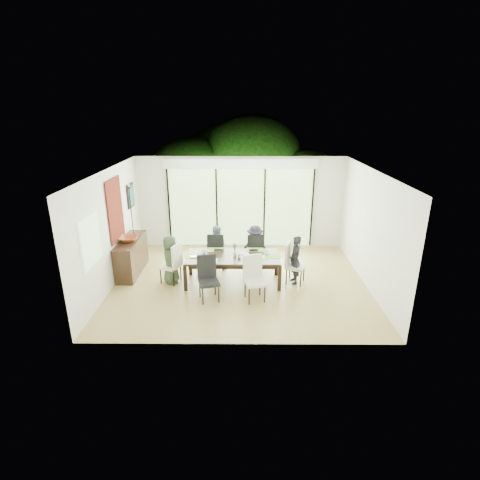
{
  "coord_description": "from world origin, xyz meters",
  "views": [
    {
      "loc": [
        0.06,
        -8.19,
        4.04
      ],
      "look_at": [
        0.0,
        0.25,
        1.0
      ],
      "focal_mm": 28.0,
      "sensor_mm": 36.0,
      "label": 1
    }
  ],
  "objects_px": {
    "chair_left_end": "(170,263)",
    "cup_c": "(266,253)",
    "cup_b": "(239,256)",
    "sideboard": "(132,256)",
    "chair_near_right": "(255,279)",
    "laptop": "(196,257)",
    "table_top": "(233,257)",
    "chair_far_left": "(216,250)",
    "person_far_left": "(216,247)",
    "cup_a": "(204,252)",
    "vase": "(235,253)",
    "chair_far_right": "(255,250)",
    "bowl": "(128,239)",
    "person_far_right": "(255,247)",
    "chair_right_end": "(296,263)",
    "person_left_end": "(171,260)",
    "chair_near_left": "(209,279)",
    "person_right_end": "(295,260)"
  },
  "relations": [
    {
      "from": "person_far_right",
      "to": "cup_b",
      "type": "distance_m",
      "value": 1.02
    },
    {
      "from": "cup_a",
      "to": "cup_c",
      "type": "height_order",
      "value": "same"
    },
    {
      "from": "person_far_left",
      "to": "cup_c",
      "type": "distance_m",
      "value": 1.45
    },
    {
      "from": "chair_near_right",
      "to": "sideboard",
      "type": "relative_size",
      "value": 0.64
    },
    {
      "from": "chair_far_left",
      "to": "vase",
      "type": "xyz_separation_m",
      "value": [
        0.5,
        -0.8,
        0.24
      ]
    },
    {
      "from": "person_right_end",
      "to": "cup_b",
      "type": "distance_m",
      "value": 1.34
    },
    {
      "from": "cup_c",
      "to": "bowl",
      "type": "distance_m",
      "value": 3.42
    },
    {
      "from": "chair_far_right",
      "to": "chair_far_left",
      "type": "bearing_deg",
      "value": -4.12
    },
    {
      "from": "table_top",
      "to": "chair_near_left",
      "type": "height_order",
      "value": "chair_near_left"
    },
    {
      "from": "chair_right_end",
      "to": "laptop",
      "type": "distance_m",
      "value": 2.36
    },
    {
      "from": "person_far_left",
      "to": "sideboard",
      "type": "distance_m",
      "value": 2.16
    },
    {
      "from": "chair_far_left",
      "to": "cup_b",
      "type": "height_order",
      "value": "chair_far_left"
    },
    {
      "from": "chair_far_right",
      "to": "chair_near_right",
      "type": "xyz_separation_m",
      "value": [
        -0.05,
        -1.72,
        0.0
      ]
    },
    {
      "from": "cup_b",
      "to": "sideboard",
      "type": "relative_size",
      "value": 0.06
    },
    {
      "from": "person_far_left",
      "to": "cup_a",
      "type": "distance_m",
      "value": 0.74
    },
    {
      "from": "person_far_left",
      "to": "vase",
      "type": "height_order",
      "value": "person_far_left"
    },
    {
      "from": "chair_far_left",
      "to": "cup_c",
      "type": "relative_size",
      "value": 8.87
    },
    {
      "from": "bowl",
      "to": "chair_right_end",
      "type": "bearing_deg",
      "value": -6.72
    },
    {
      "from": "chair_left_end",
      "to": "vase",
      "type": "relative_size",
      "value": 9.17
    },
    {
      "from": "table_top",
      "to": "sideboard",
      "type": "relative_size",
      "value": 1.4
    },
    {
      "from": "cup_a",
      "to": "cup_b",
      "type": "distance_m",
      "value": 0.89
    },
    {
      "from": "person_left_end",
      "to": "cup_b",
      "type": "height_order",
      "value": "person_left_end"
    },
    {
      "from": "chair_near_left",
      "to": "person_far_left",
      "type": "xyz_separation_m",
      "value": [
        0.05,
        1.7,
        0.09
      ]
    },
    {
      "from": "chair_left_end",
      "to": "cup_c",
      "type": "xyz_separation_m",
      "value": [
        2.3,
        0.1,
        0.23
      ]
    },
    {
      "from": "chair_far_right",
      "to": "cup_b",
      "type": "xyz_separation_m",
      "value": [
        -0.4,
        -0.95,
        0.23
      ]
    },
    {
      "from": "table_top",
      "to": "bowl",
      "type": "relative_size",
      "value": 4.7
    },
    {
      "from": "chair_left_end",
      "to": "chair_far_right",
      "type": "distance_m",
      "value": 2.22
    },
    {
      "from": "cup_b",
      "to": "chair_near_right",
      "type": "bearing_deg",
      "value": -65.56
    },
    {
      "from": "chair_right_end",
      "to": "person_far_right",
      "type": "height_order",
      "value": "person_far_right"
    },
    {
      "from": "chair_left_end",
      "to": "bowl",
      "type": "distance_m",
      "value": 1.27
    },
    {
      "from": "chair_far_left",
      "to": "person_left_end",
      "type": "height_order",
      "value": "person_left_end"
    },
    {
      "from": "chair_left_end",
      "to": "chair_near_right",
      "type": "bearing_deg",
      "value": 86.44
    },
    {
      "from": "chair_right_end",
      "to": "chair_far_left",
      "type": "height_order",
      "value": "same"
    },
    {
      "from": "chair_far_left",
      "to": "vase",
      "type": "height_order",
      "value": "chair_far_left"
    },
    {
      "from": "chair_right_end",
      "to": "sideboard",
      "type": "height_order",
      "value": "chair_right_end"
    },
    {
      "from": "chair_far_right",
      "to": "laptop",
      "type": "distance_m",
      "value": 1.7
    },
    {
      "from": "chair_near_left",
      "to": "person_right_end",
      "type": "height_order",
      "value": "person_right_end"
    },
    {
      "from": "laptop",
      "to": "table_top",
      "type": "bearing_deg",
      "value": -5.6
    },
    {
      "from": "chair_far_left",
      "to": "person_far_right",
      "type": "distance_m",
      "value": 1.0
    },
    {
      "from": "laptop",
      "to": "chair_left_end",
      "type": "bearing_deg",
      "value": 158.94
    },
    {
      "from": "chair_near_left",
      "to": "sideboard",
      "type": "bearing_deg",
      "value": 128.84
    },
    {
      "from": "chair_far_left",
      "to": "person_left_end",
      "type": "xyz_separation_m",
      "value": [
        -1.03,
        -0.85,
        0.09
      ]
    },
    {
      "from": "chair_left_end",
      "to": "person_far_right",
      "type": "relative_size",
      "value": 0.85
    },
    {
      "from": "cup_c",
      "to": "chair_far_left",
      "type": "bearing_deg",
      "value": 149.04
    },
    {
      "from": "chair_far_right",
      "to": "vase",
      "type": "distance_m",
      "value": 0.97
    },
    {
      "from": "person_far_left",
      "to": "bowl",
      "type": "relative_size",
      "value": 2.53
    },
    {
      "from": "chair_near_right",
      "to": "person_far_right",
      "type": "distance_m",
      "value": 1.7
    },
    {
      "from": "chair_far_right",
      "to": "cup_a",
      "type": "relative_size",
      "value": 8.87
    },
    {
      "from": "chair_right_end",
      "to": "person_right_end",
      "type": "relative_size",
      "value": 0.85
    },
    {
      "from": "chair_far_left",
      "to": "person_far_left",
      "type": "distance_m",
      "value": 0.09
    }
  ]
}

